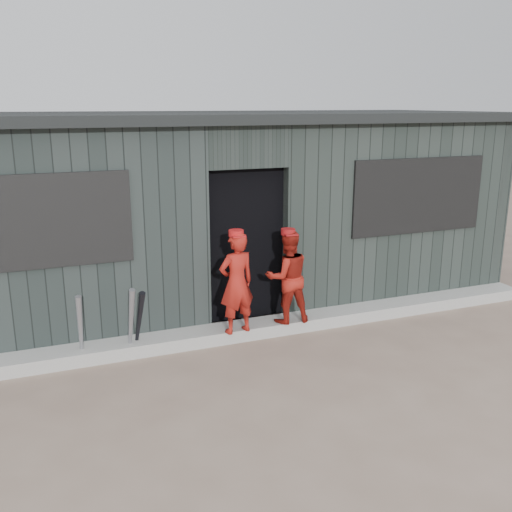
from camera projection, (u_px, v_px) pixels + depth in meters
name	position (u px, v px, depth m)	size (l,w,h in m)	color
ground	(326.00, 405.00, 5.35)	(80.00, 80.00, 0.00)	#755F51
curb	(255.00, 329.00, 6.97)	(8.00, 0.36, 0.15)	#979792
bat_left	(80.00, 329.00, 6.10)	(0.07, 0.07, 0.81)	gray
bat_mid	(131.00, 323.00, 6.22)	(0.07, 0.07, 0.87)	gray
bat_right	(139.00, 322.00, 6.31)	(0.07, 0.07, 0.83)	black
player_red_left	(237.00, 283.00, 6.53)	(0.44, 0.29, 1.20)	#9F1B13
player_red_right	(287.00, 277.00, 6.86)	(0.55, 0.43, 1.14)	maroon
player_grey_back	(247.00, 271.00, 7.47)	(0.60, 0.39, 1.22)	silver
dugout	(213.00, 208.00, 8.17)	(8.30, 3.30, 2.62)	black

